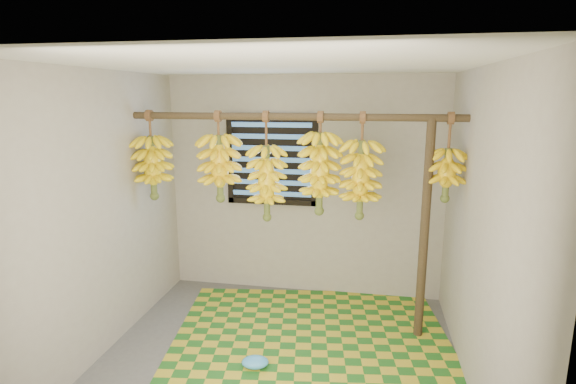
% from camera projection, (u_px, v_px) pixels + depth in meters
% --- Properties ---
extents(floor, '(3.00, 3.00, 0.01)m').
position_uv_depth(floor, '(276.00, 365.00, 3.72)').
color(floor, '#515151').
rests_on(floor, ground).
extents(ceiling, '(3.00, 3.00, 0.01)m').
position_uv_depth(ceiling, '(274.00, 64.00, 3.21)').
color(ceiling, silver).
rests_on(ceiling, wall_back).
extents(wall_back, '(3.00, 0.01, 2.40)m').
position_uv_depth(wall_back, '(304.00, 187.00, 4.91)').
color(wall_back, gray).
rests_on(wall_back, floor).
extents(wall_left, '(0.01, 3.00, 2.40)m').
position_uv_depth(wall_left, '(98.00, 216.00, 3.73)').
color(wall_left, gray).
rests_on(wall_left, floor).
extents(wall_right, '(0.01, 3.00, 2.40)m').
position_uv_depth(wall_right, '(482.00, 237.00, 3.20)').
color(wall_right, gray).
rests_on(wall_right, floor).
extents(window, '(1.00, 0.04, 1.00)m').
position_uv_depth(window, '(272.00, 160.00, 4.88)').
color(window, black).
rests_on(window, wall_back).
extents(hanging_pole, '(3.00, 0.06, 0.06)m').
position_uv_depth(hanging_pole, '(291.00, 117.00, 3.97)').
color(hanging_pole, '#463620').
rests_on(hanging_pole, wall_left).
extents(support_post, '(0.08, 0.08, 2.00)m').
position_uv_depth(support_post, '(424.00, 232.00, 3.97)').
color(support_post, '#463620').
rests_on(support_post, floor).
extents(woven_mat, '(2.75, 2.33, 0.01)m').
position_uv_depth(woven_mat, '(311.00, 337.00, 4.14)').
color(woven_mat, '#1F5E1B').
rests_on(woven_mat, floor).
extents(plastic_bag, '(0.25, 0.20, 0.09)m').
position_uv_depth(plastic_bag, '(255.00, 362.00, 3.66)').
color(plastic_bag, '#3C97E1').
rests_on(plastic_bag, woven_mat).
extents(banana_bunch_a, '(0.36, 0.36, 0.84)m').
position_uv_depth(banana_bunch_a, '(153.00, 167.00, 4.31)').
color(banana_bunch_a, brown).
rests_on(banana_bunch_a, hanging_pole).
extents(banana_bunch_b, '(0.38, 0.38, 0.84)m').
position_uv_depth(banana_bunch_b, '(220.00, 168.00, 4.19)').
color(banana_bunch_b, brown).
rests_on(banana_bunch_b, hanging_pole).
extents(banana_bunch_c, '(0.35, 0.35, 1.00)m').
position_uv_depth(banana_bunch_c, '(267.00, 183.00, 4.13)').
color(banana_bunch_c, brown).
rests_on(banana_bunch_c, hanging_pole).
extents(banana_bunch_d, '(0.35, 0.35, 0.92)m').
position_uv_depth(banana_bunch_d, '(320.00, 173.00, 4.03)').
color(banana_bunch_d, brown).
rests_on(banana_bunch_d, hanging_pole).
extents(banana_bunch_e, '(0.35, 0.35, 0.95)m').
position_uv_depth(banana_bunch_e, '(361.00, 180.00, 3.97)').
color(banana_bunch_e, brown).
rests_on(banana_bunch_e, hanging_pole).
extents(banana_bunch_f, '(0.30, 0.30, 0.76)m').
position_uv_depth(banana_bunch_f, '(447.00, 175.00, 3.83)').
color(banana_bunch_f, brown).
rests_on(banana_bunch_f, hanging_pole).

